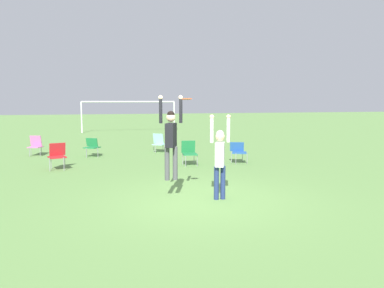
{
  "coord_description": "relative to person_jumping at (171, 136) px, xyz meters",
  "views": [
    {
      "loc": [
        -2.45,
        -8.49,
        2.37
      ],
      "look_at": [
        -0.05,
        0.4,
        1.3
      ],
      "focal_mm": 35.0,
      "sensor_mm": 36.0,
      "label": 1
    }
  ],
  "objects": [
    {
      "name": "ground_plane",
      "position": [
        0.6,
        -0.35,
        -1.52
      ],
      "size": [
        120.0,
        120.0,
        0.0
      ],
      "primitive_type": "plane",
      "color": "#608C47"
    },
    {
      "name": "person_jumping",
      "position": [
        0.0,
        0.0,
        0.0
      ],
      "size": [
        0.6,
        0.49,
        2.06
      ],
      "rotation": [
        0.0,
        0.0,
        1.14
      ],
      "color": "#4C4C51",
      "rests_on": "ground_plane"
    },
    {
      "name": "person_defending",
      "position": [
        1.09,
        -0.5,
        -0.45
      ],
      "size": [
        0.52,
        0.42,
        2.04
      ],
      "rotation": [
        0.0,
        0.0,
        -2.0
      ],
      "color": "navy",
      "rests_on": "ground_plane"
    },
    {
      "name": "frisbee",
      "position": [
        0.32,
        -0.33,
        0.89
      ],
      "size": [
        0.24,
        0.24,
        0.04
      ],
      "color": "#E04C23"
    },
    {
      "name": "camping_chair_0",
      "position": [
        -1.86,
        7.52,
        -1.06
      ],
      "size": [
        0.75,
        0.82,
        0.78
      ],
      "rotation": [
        0.0,
        0.0,
        2.54
      ],
      "color": "gray",
      "rests_on": "ground_plane"
    },
    {
      "name": "camping_chair_1",
      "position": [
        -4.23,
        8.48,
        -1.04
      ],
      "size": [
        0.65,
        0.71,
        0.86
      ],
      "rotation": [
        0.0,
        0.0,
        2.76
      ],
      "color": "gray",
      "rests_on": "ground_plane"
    },
    {
      "name": "camping_chair_2",
      "position": [
        -3.03,
        4.75,
        -0.99
      ],
      "size": [
        0.67,
        0.72,
        0.9
      ],
      "rotation": [
        0.0,
        0.0,
        3.44
      ],
      "color": "gray",
      "rests_on": "ground_plane"
    },
    {
      "name": "camping_chair_3",
      "position": [
        3.54,
        4.37,
        -1.05
      ],
      "size": [
        0.69,
        0.74,
        0.78
      ],
      "rotation": [
        0.0,
        0.0,
        2.76
      ],
      "color": "gray",
      "rests_on": "ground_plane"
    },
    {
      "name": "camping_chair_4",
      "position": [
        1.6,
        4.37,
        -1.0
      ],
      "size": [
        0.57,
        0.61,
        0.9
      ],
      "rotation": [
        0.0,
        0.0,
        3.02
      ],
      "color": "gray",
      "rests_on": "ground_plane"
    },
    {
      "name": "camping_chair_5",
      "position": [
        1.14,
        8.19,
        -1.05
      ],
      "size": [
        0.72,
        0.8,
        0.85
      ],
      "rotation": [
        0.0,
        0.0,
        2.49
      ],
      "color": "gray",
      "rests_on": "ground_plane"
    },
    {
      "name": "soccer_goal",
      "position": [
        0.96,
        19.98,
        0.32
      ],
      "size": [
        7.1,
        0.1,
        2.35
      ],
      "color": "white",
      "rests_on": "ground_plane"
    }
  ]
}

